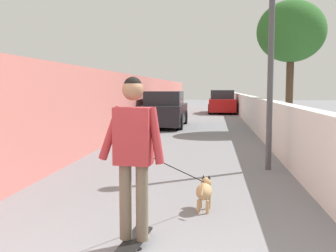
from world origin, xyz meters
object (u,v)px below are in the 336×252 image
skateboard (134,241)px  car_far (222,102)px  tree_right_mid (291,32)px  car_near (165,110)px  person_skateboarder (133,146)px  dog (204,191)px  lamp_post (271,32)px

skateboard → car_far: 22.76m
tree_right_mid → car_near: (1.18, 5.06, -3.10)m
person_skateboarder → car_near: 13.15m
person_skateboarder → dog: 1.73m
person_skateboarder → car_near: size_ratio=0.39×
dog → person_skateboarder: bearing=152.7°
person_skateboarder → car_near: bearing=5.8°
car_far → skateboard: bearing=176.6°
lamp_post → person_skateboarder: lamp_post is taller
skateboard → tree_right_mid: bearing=-17.5°
tree_right_mid → person_skateboarder: (-11.90, 3.74, -2.73)m
skateboard → dog: (1.36, -0.70, 0.21)m
skateboard → car_far: size_ratio=0.19×
person_skateboarder → car_far: 22.75m
skateboard → car_far: car_far is taller
car_near → person_skateboarder: bearing=-174.2°
skateboard → dog: dog is taller
dog → car_near: size_ratio=0.38×
skateboard → person_skateboarder: size_ratio=0.48×
lamp_post → car_near: 9.64m
skateboard → person_skateboarder: person_skateboarder is taller
lamp_post → skateboard: (-4.25, 1.95, -2.72)m
tree_right_mid → lamp_post: 7.92m
car_far → lamp_post: bearing=-178.1°
dog → car_far: (21.35, -0.65, 0.44)m
lamp_post → dog: lamp_post is taller
car_far → car_near: bearing=164.5°
lamp_post → car_near: bearing=20.3°
tree_right_mid → dog: size_ratio=3.05×
tree_right_mid → car_far: bearing=12.5°
tree_right_mid → car_near: tree_right_mid is taller
dog → tree_right_mid: bearing=-16.1°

